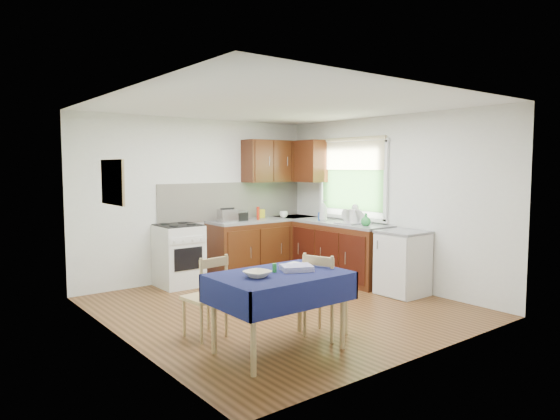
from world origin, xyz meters
TOP-DOWN VIEW (x-y plane):
  - floor at (0.00, 0.00)m, footprint 4.20×4.20m
  - ceiling at (0.00, 0.00)m, footprint 4.00×4.20m
  - wall_back at (0.00, 2.10)m, footprint 4.00×0.02m
  - wall_front at (0.00, -2.10)m, footprint 4.00×0.02m
  - wall_left at (-2.00, 0.00)m, footprint 0.02×4.20m
  - wall_right at (2.00, 0.00)m, footprint 0.02×4.20m
  - base_cabinets at (1.36, 1.26)m, footprint 1.90×2.30m
  - worktop_back at (1.05, 1.80)m, footprint 1.90×0.60m
  - worktop_right at (1.70, 0.65)m, footprint 0.60×1.70m
  - worktop_corner at (1.70, 1.80)m, footprint 0.60×0.60m
  - splashback at (0.65, 2.08)m, footprint 2.70×0.02m
  - upper_cabinets at (1.52, 1.80)m, footprint 1.20×0.85m
  - stove at (-0.50, 1.80)m, footprint 0.60×0.61m
  - window at (1.97, 0.70)m, footprint 0.04×1.48m
  - fridge at (1.70, -0.55)m, footprint 0.58×0.60m
  - corkboard at (-1.97, 0.30)m, footprint 0.04×0.62m
  - dining_table at (-0.93, -1.18)m, footprint 1.25×0.85m
  - chair_far at (-1.28, -0.42)m, footprint 0.42×0.42m
  - chair_near at (-0.32, -1.14)m, footprint 0.49×0.49m
  - toaster at (0.32, 1.75)m, footprint 0.29×0.18m
  - sandwich_press at (0.53, 1.82)m, footprint 0.28×0.24m
  - sauce_bottle at (0.88, 1.72)m, footprint 0.05×0.05m
  - yellow_packet at (1.09, 1.93)m, footprint 0.12×0.09m
  - dish_rack at (1.71, 0.41)m, footprint 0.46×0.35m
  - kettle at (1.75, 0.40)m, footprint 0.17×0.17m
  - cup at (1.42, 1.74)m, footprint 0.16×0.16m
  - soap_bottle_a at (1.62, 0.97)m, footprint 0.18×0.18m
  - soap_bottle_b at (1.61, 1.00)m, footprint 0.10×0.10m
  - soap_bottle_c at (1.63, 0.08)m, footprint 0.16×0.16m
  - plate_bowl at (-1.19, -1.18)m, footprint 0.27×0.27m
  - book at (-0.66, -1.04)m, footprint 0.24×0.28m
  - spice_jar at (-0.94, -1.12)m, footprint 0.04×0.04m
  - tea_towel at (-0.73, -1.18)m, footprint 0.36×0.33m

SIDE VIEW (x-z plane):
  - floor at x=0.00m, z-range 0.00..0.00m
  - base_cabinets at x=1.36m, z-range 0.00..0.86m
  - fridge at x=1.70m, z-range 0.00..0.88m
  - chair_far at x=-1.28m, z-range 0.03..0.89m
  - stove at x=-0.50m, z-range 0.00..0.92m
  - chair_near at x=-0.32m, z-range 0.03..0.91m
  - dining_table at x=-0.93m, z-range 0.27..1.03m
  - book at x=-0.66m, z-range 0.76..0.78m
  - tea_towel at x=-0.73m, z-range 0.76..0.81m
  - plate_bowl at x=-1.19m, z-range 0.76..0.81m
  - spice_jar at x=-0.94m, z-range 0.76..0.84m
  - worktop_back at x=1.05m, z-range 0.86..0.90m
  - worktop_right at x=1.70m, z-range 0.86..0.90m
  - worktop_corner at x=1.70m, z-range 0.86..0.90m
  - dish_rack at x=1.71m, z-range 0.82..1.03m
  - cup at x=1.42m, z-range 0.90..1.01m
  - yellow_packet at x=1.09m, z-range 0.90..1.04m
  - sandwich_press at x=0.53m, z-range 0.90..1.06m
  - soap_bottle_c at x=1.63m, z-range 0.90..1.09m
  - soap_bottle_b at x=1.61m, z-range 0.90..1.10m
  - toaster at x=0.32m, z-range 0.89..1.11m
  - sauce_bottle at x=0.88m, z-range 0.90..1.11m
  - kettle at x=1.75m, z-range 0.88..1.18m
  - soap_bottle_a at x=1.62m, z-range 0.90..1.23m
  - splashback at x=0.65m, z-range 0.90..1.50m
  - wall_back at x=0.00m, z-range 0.00..2.50m
  - wall_front at x=0.00m, z-range 0.00..2.50m
  - wall_left at x=-2.00m, z-range 0.00..2.50m
  - wall_right at x=2.00m, z-range 0.00..2.50m
  - corkboard at x=-1.97m, z-range 1.36..1.83m
  - window at x=1.97m, z-range 1.02..2.28m
  - upper_cabinets at x=1.52m, z-range 1.50..2.20m
  - ceiling at x=0.00m, z-range 2.49..2.51m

